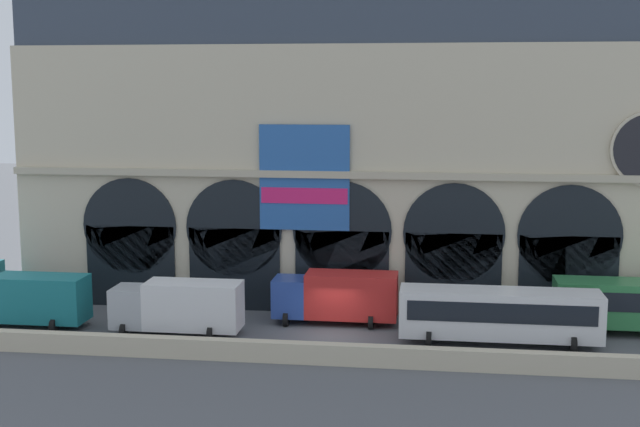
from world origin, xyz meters
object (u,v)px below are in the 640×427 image
box_truck_midwest (179,306)px  bus_mideast (500,314)px  box_truck_center (337,296)px  box_truck_west (27,299)px

box_truck_midwest → bus_mideast: 18.22m
bus_mideast → box_truck_center: bearing=161.6°
box_truck_midwest → bus_mideast: size_ratio=0.68×
box_truck_center → bus_mideast: bearing=-18.4°
box_truck_west → box_truck_center: same height
box_truck_midwest → bus_mideast: box_truck_midwest is taller
box_truck_center → bus_mideast: size_ratio=0.68×
box_truck_center → box_truck_west: bearing=-170.1°
box_truck_west → box_truck_center: 18.55m
box_truck_west → bus_mideast: size_ratio=0.68×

